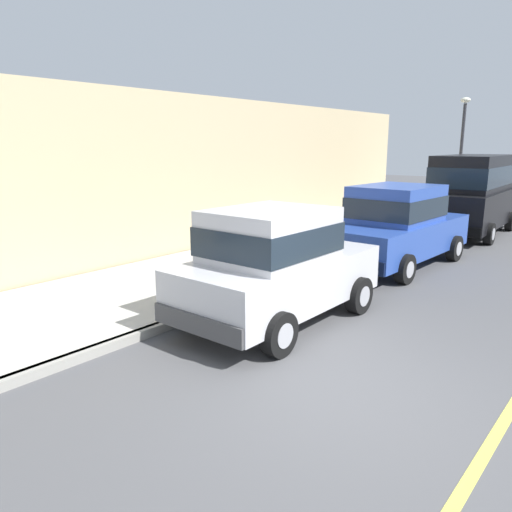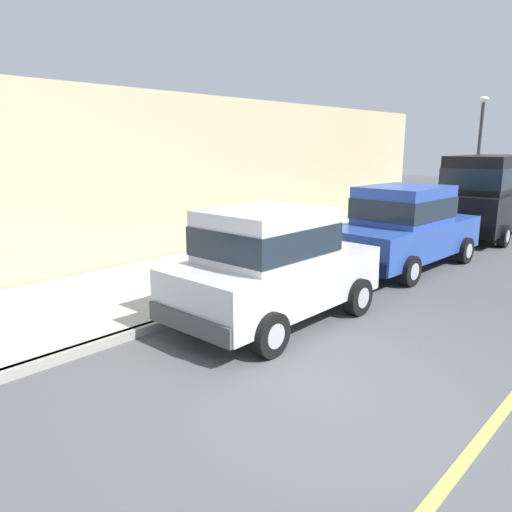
{
  "view_description": "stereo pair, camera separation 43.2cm",
  "coord_description": "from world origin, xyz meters",
  "px_view_note": "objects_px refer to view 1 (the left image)",
  "views": [
    {
      "loc": [
        2.53,
        -4.65,
        2.86
      ],
      "look_at": [
        -3.05,
        2.14,
        0.85
      ],
      "focal_mm": 34.44,
      "sensor_mm": 36.0,
      "label": 1
    },
    {
      "loc": [
        2.86,
        -4.37,
        2.86
      ],
      "look_at": [
        -3.05,
        2.14,
        0.85
      ],
      "focal_mm": 34.44,
      "sensor_mm": 36.0,
      "label": 2
    }
  ],
  "objects_px": {
    "car_blue_sedan": "(396,225)",
    "dog_tan": "(233,259)",
    "street_lamp": "(462,143)",
    "car_black_van": "(472,191)",
    "car_silver_hatchback": "(276,264)"
  },
  "relations": [
    {
      "from": "dog_tan",
      "to": "street_lamp",
      "type": "distance_m",
      "value": 12.32
    },
    {
      "from": "car_blue_sedan",
      "to": "dog_tan",
      "type": "distance_m",
      "value": 4.06
    },
    {
      "from": "car_silver_hatchback",
      "to": "street_lamp",
      "type": "distance_m",
      "value": 13.8
    },
    {
      "from": "car_blue_sedan",
      "to": "street_lamp",
      "type": "xyz_separation_m",
      "value": [
        -1.35,
        8.7,
        1.92
      ]
    },
    {
      "from": "car_blue_sedan",
      "to": "dog_tan",
      "type": "bearing_deg",
      "value": -123.58
    },
    {
      "from": "car_silver_hatchback",
      "to": "car_black_van",
      "type": "distance_m",
      "value": 10.44
    },
    {
      "from": "car_silver_hatchback",
      "to": "dog_tan",
      "type": "bearing_deg",
      "value": 146.5
    },
    {
      "from": "car_black_van",
      "to": "dog_tan",
      "type": "xyz_separation_m",
      "value": [
        -2.29,
        -8.89,
        -0.97
      ]
    },
    {
      "from": "dog_tan",
      "to": "car_blue_sedan",
      "type": "bearing_deg",
      "value": 56.42
    },
    {
      "from": "car_silver_hatchback",
      "to": "car_black_van",
      "type": "xyz_separation_m",
      "value": [
        -0.04,
        10.43,
        0.42
      ]
    },
    {
      "from": "car_black_van",
      "to": "dog_tan",
      "type": "height_order",
      "value": "car_black_van"
    },
    {
      "from": "car_blue_sedan",
      "to": "car_black_van",
      "type": "distance_m",
      "value": 5.56
    },
    {
      "from": "car_black_van",
      "to": "street_lamp",
      "type": "xyz_separation_m",
      "value": [
        -1.42,
        3.15,
        1.51
      ]
    },
    {
      "from": "car_black_van",
      "to": "dog_tan",
      "type": "bearing_deg",
      "value": -104.45
    },
    {
      "from": "car_black_van",
      "to": "street_lamp",
      "type": "distance_m",
      "value": 3.77
    }
  ]
}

